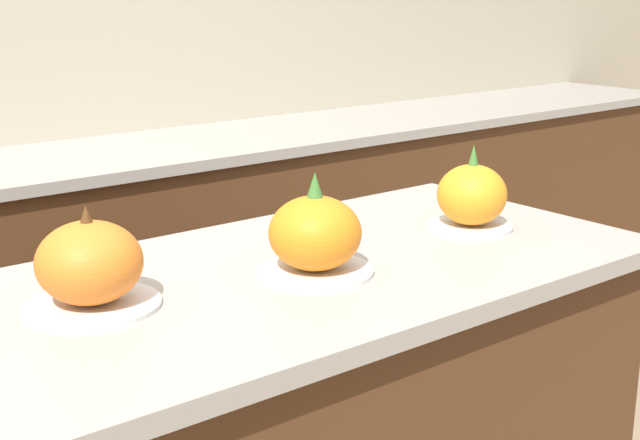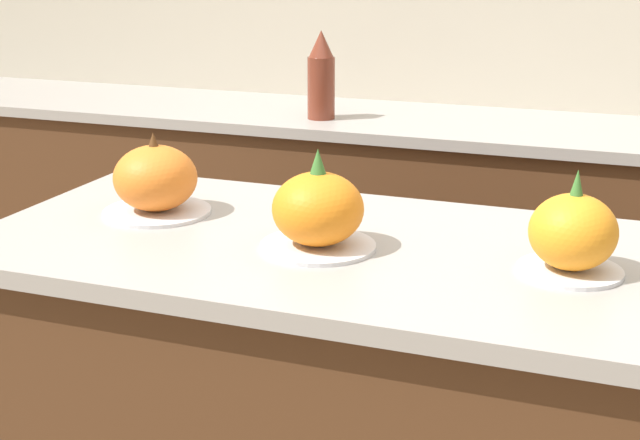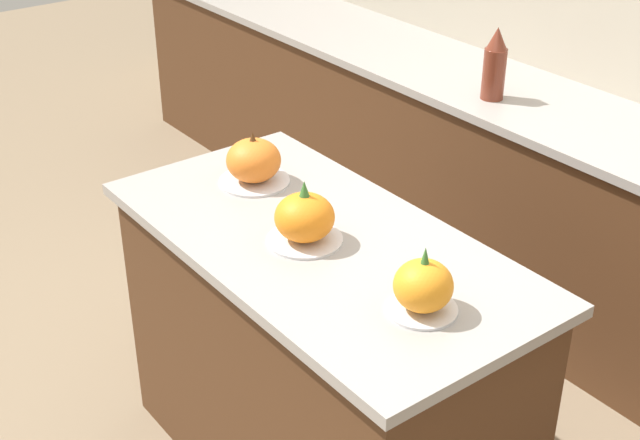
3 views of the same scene
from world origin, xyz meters
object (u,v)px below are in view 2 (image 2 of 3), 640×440
pumpkin_cake_right (573,235)px  bottle_tall (321,77)px  pumpkin_cake_left (156,181)px  pumpkin_cake_center (318,212)px

pumpkin_cake_right → bottle_tall: size_ratio=0.64×
pumpkin_cake_left → pumpkin_cake_center: 0.40m
pumpkin_cake_center → bottle_tall: (-0.46, 1.25, 0.06)m
pumpkin_cake_center → pumpkin_cake_right: (0.45, 0.03, -0.00)m
pumpkin_cake_center → bottle_tall: 1.33m
bottle_tall → pumpkin_cake_center: bearing=-69.9°
pumpkin_cake_left → pumpkin_cake_center: bearing=-13.0°
pumpkin_cake_center → pumpkin_cake_right: pumpkin_cake_center is taller
pumpkin_cake_left → pumpkin_cake_right: (0.85, -0.06, -0.00)m
pumpkin_cake_right → bottle_tall: 1.52m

